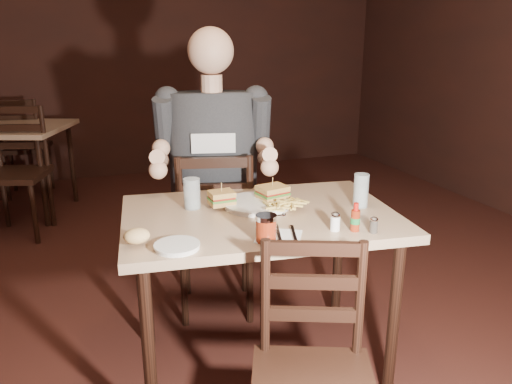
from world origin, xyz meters
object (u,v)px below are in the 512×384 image
object	(u,v)px
bg_table	(17,136)
hot_sauce	(355,217)
main_table	(260,232)
side_plate	(177,247)
chair_far	(215,231)
syrup_dispenser	(266,228)
glass_left	(192,194)
diner	(213,136)
bg_chair_far	(24,147)
glass_right	(361,190)
bg_chair_near	(14,174)
dinner_plate	(257,205)

from	to	relation	value
bg_table	hot_sauce	world-z (taller)	hot_sauce
main_table	side_plate	world-z (taller)	side_plate
chair_far	side_plate	xyz separation A→B (m)	(-0.37, -0.84, 0.31)
syrup_dispenser	side_plate	distance (m)	0.33
chair_far	glass_left	xyz separation A→B (m)	(-0.22, -0.43, 0.37)
bg_table	chair_far	bearing A→B (deg)	-62.06
bg_table	diner	size ratio (longest dim) A/B	0.98
side_plate	main_table	bearing A→B (deg)	30.97
syrup_dispenser	main_table	bearing A→B (deg)	80.72
bg_chair_far	glass_right	world-z (taller)	bg_chair_far
bg_table	glass_right	bearing A→B (deg)	-60.05
bg_chair_far	glass_right	xyz separation A→B (m)	(1.62, -3.36, 0.37)
hot_sauce	side_plate	world-z (taller)	hot_sauce
bg_chair_far	glass_right	size ratio (longest dim) A/B	6.41
glass_right	side_plate	bearing A→B (deg)	-168.53
diner	main_table	bearing A→B (deg)	-70.12
bg_chair_far	syrup_dispenser	world-z (taller)	bg_chair_far
syrup_dispenser	bg_table	bearing A→B (deg)	116.99
bg_chair_near	bg_table	bearing A→B (deg)	107.19
chair_far	hot_sauce	size ratio (longest dim) A/B	8.18
bg_chair_far	glass_left	xyz separation A→B (m)	(0.92, -3.12, 0.36)
bg_table	chair_far	size ratio (longest dim) A/B	1.11
main_table	bg_chair_near	world-z (taller)	bg_chair_near
dinner_plate	glass_left	distance (m)	0.29
glass_right	chair_far	bearing A→B (deg)	125.84
bg_chair_near	diner	xyz separation A→B (m)	(1.12, -1.64, 0.52)
bg_chair_near	diner	size ratio (longest dim) A/B	0.93
diner	dinner_plate	size ratio (longest dim) A/B	3.62
diner	dinner_plate	bearing A→B (deg)	-66.94
main_table	diner	distance (m)	0.64
chair_far	diner	xyz separation A→B (m)	(-0.01, -0.05, 0.54)
main_table	hot_sauce	size ratio (longest dim) A/B	10.86
dinner_plate	hot_sauce	bearing A→B (deg)	-57.66
chair_far	bg_chair_near	world-z (taller)	bg_chair_near
hot_sauce	side_plate	size ratio (longest dim) A/B	0.71
chair_far	dinner_plate	world-z (taller)	chair_far
bg_chair_far	chair_far	bearing A→B (deg)	120.98
diner	side_plate	size ratio (longest dim) A/B	6.61
bg_chair_far	hot_sauce	size ratio (longest dim) A/B	8.34
diner	syrup_dispenser	bearing A→B (deg)	-77.90
syrup_dispenser	side_plate	world-z (taller)	syrup_dispenser
glass_left	syrup_dispenser	xyz separation A→B (m)	(0.17, -0.46, -0.02)
bg_chair_far	syrup_dispenser	xyz separation A→B (m)	(1.08, -3.58, 0.35)
chair_far	syrup_dispenser	size ratio (longest dim) A/B	9.08
bg_chair_near	syrup_dispenser	xyz separation A→B (m)	(1.08, -2.48, 0.33)
hot_sauce	diner	bearing A→B (deg)	110.57
bg_chair_near	side_plate	xyz separation A→B (m)	(0.76, -2.43, 0.28)
bg_chair_near	dinner_plate	size ratio (longest dim) A/B	3.37
bg_chair_near	syrup_dispenser	world-z (taller)	bg_chair_near
bg_table	syrup_dispenser	world-z (taller)	syrup_dispenser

